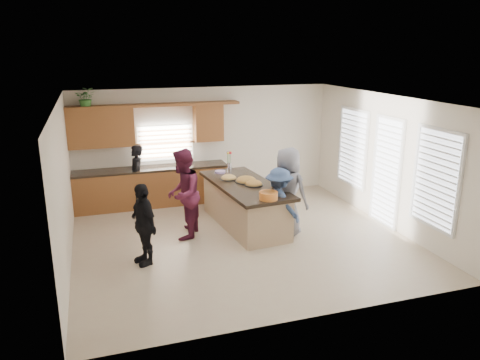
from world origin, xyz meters
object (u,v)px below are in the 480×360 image
object	(u,v)px
salad_bowl	(268,195)
woman_left_front	(143,224)
island	(245,206)
woman_right_back	(279,204)
woman_left_back	(137,177)
woman_left_mid	(183,194)
woman_right_front	(287,191)

from	to	relation	value
salad_bowl	woman_left_front	xyz separation A→B (m)	(-2.37, -0.04, -0.29)
island	woman_left_front	size ratio (longest dim) A/B	1.88
salad_bowl	woman_left_front	size ratio (longest dim) A/B	0.24
salad_bowl	woman_right_back	distance (m)	0.50
woman_left_back	woman_left_front	xyz separation A→B (m)	(-0.20, -3.07, -0.03)
salad_bowl	woman_left_mid	xyz separation A→B (m)	(-1.47, 0.93, -0.12)
salad_bowl	woman_right_front	bearing A→B (deg)	39.10
woman_left_back	woman_right_back	world-z (taller)	woman_left_back
island	woman_left_front	world-z (taller)	woman_left_front
salad_bowl	woman_right_back	world-z (taller)	woman_right_back
woman_left_back	woman_right_back	bearing A→B (deg)	47.09
woman_right_back	woman_right_front	bearing A→B (deg)	-75.10
salad_bowl	woman_right_front	distance (m)	0.79
woman_left_back	woman_left_front	size ratio (longest dim) A/B	1.04
salad_bowl	woman_left_mid	bearing A→B (deg)	147.55
woman_left_back	woman_left_mid	world-z (taller)	woman_left_mid
woman_left_mid	woman_left_front	distance (m)	1.34
island	salad_bowl	bearing A→B (deg)	-91.16
woman_right_back	salad_bowl	bearing A→B (deg)	101.18
woman_left_mid	woman_right_back	size ratio (longest dim) A/B	1.24
island	salad_bowl	world-z (taller)	salad_bowl
woman_left_mid	woman_left_front	xyz separation A→B (m)	(-0.90, -0.97, -0.17)
salad_bowl	woman_right_back	size ratio (longest dim) A/B	0.24
island	woman_right_back	bearing A→B (deg)	-71.27
woman_left_front	woman_right_front	bearing A→B (deg)	82.20
salad_bowl	woman_right_back	xyz separation A→B (m)	(0.32, 0.24, -0.29)
island	woman_right_back	world-z (taller)	woman_right_back
woman_left_mid	woman_left_front	bearing A→B (deg)	-18.55
salad_bowl	woman_left_front	distance (m)	2.39
island	woman_left_back	world-z (taller)	woman_left_back
woman_right_back	island	bearing A→B (deg)	-1.87
salad_bowl	woman_right_front	xyz separation A→B (m)	(0.60, 0.49, -0.12)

